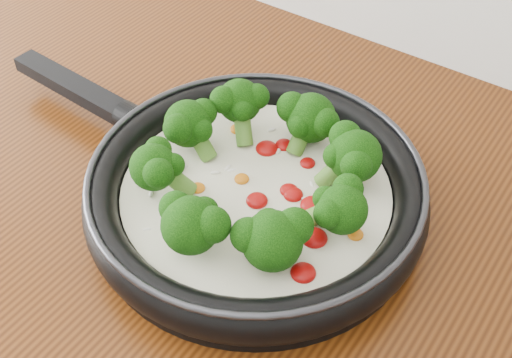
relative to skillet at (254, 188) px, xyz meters
The scene contains 1 object.
skillet is the anchor object (origin of this frame).
Camera 1 is at (0.21, 0.74, 1.42)m, focal length 46.29 mm.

